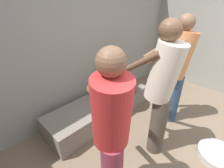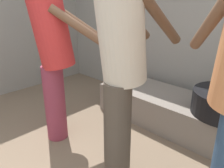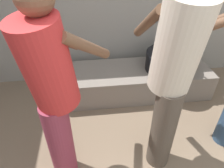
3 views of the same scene
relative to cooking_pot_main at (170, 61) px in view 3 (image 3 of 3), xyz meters
The scene contains 4 objects.
hearth_ledge 0.51m from the cooking_pot_main, behind, with size 1.90×0.60×0.34m, color slate.
cooking_pot_main is the anchor object (origin of this frame).
cook_in_cream_shirt 1.16m from the cooking_pot_main, 112.69° to the right, with size 0.35×0.69×1.67m.
cook_in_red_shirt 1.61m from the cooking_pot_main, 141.25° to the right, with size 0.65×0.71×1.55m.
Camera 3 is at (-0.56, -0.26, 1.71)m, focal length 33.32 mm.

